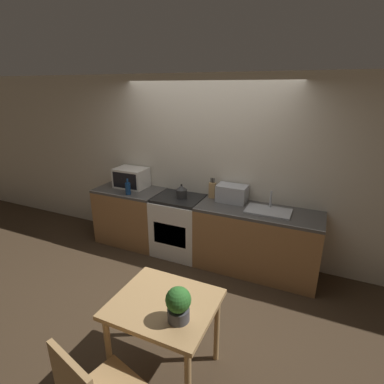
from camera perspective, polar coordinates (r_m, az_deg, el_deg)
The scene contains 13 objects.
ground_plane at distance 4.14m, azimuth -2.91°, elevation -16.37°, with size 16.00×16.00×0.00m, color #3D2D1E.
wall_back at distance 4.42m, azimuth 2.79°, elevation 4.73°, with size 10.00×0.06×2.60m.
counter_left_run at distance 4.96m, azimuth -11.55°, elevation -4.38°, with size 1.04×0.62×0.90m.
counter_right_run at distance 4.19m, azimuth 12.15°, elevation -9.07°, with size 1.63×0.62×0.90m.
stove_range at distance 4.53m, azimuth -2.46°, elevation -6.37°, with size 0.71×0.62×0.90m.
kettle at distance 4.30m, azimuth -2.01°, elevation 0.04°, with size 0.16×0.16×0.21m.
microwave at distance 4.84m, azimuth -11.51°, elevation 2.67°, with size 0.49×0.36×0.31m.
bottle at distance 4.54m, azimuth -12.11°, elevation 0.70°, with size 0.08×0.08×0.24m.
knife_block at distance 4.30m, azimuth 3.89°, elevation 0.38°, with size 0.09×0.06×0.30m.
toaster_oven at distance 4.19m, azimuth 7.60°, elevation -0.28°, with size 0.41×0.26×0.24m.
sink_basin at distance 3.98m, azimuth 14.34°, elevation -3.43°, with size 0.57×0.35×0.24m.
dining_table at distance 2.69m, azimuth -5.27°, elevation -21.86°, with size 0.84×0.73×0.76m.
potted_plant at distance 2.37m, azimuth -2.62°, elevation -20.50°, with size 0.19×0.19×0.28m.
Camera 1 is at (1.57, -2.97, 2.42)m, focal length 28.00 mm.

